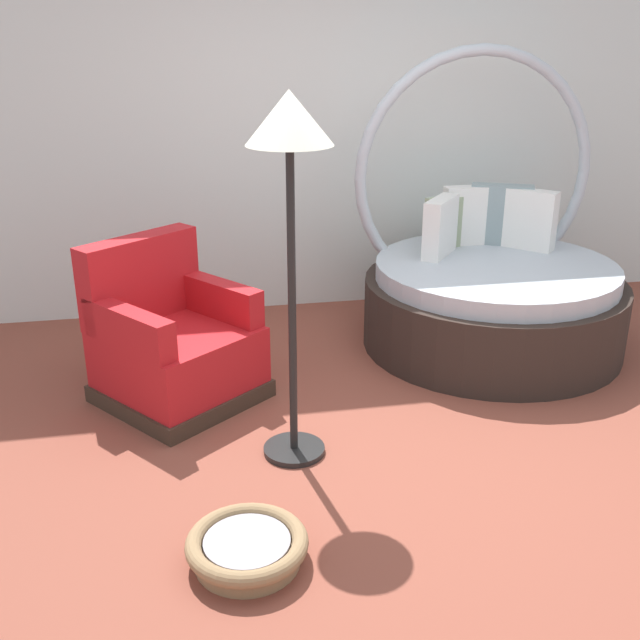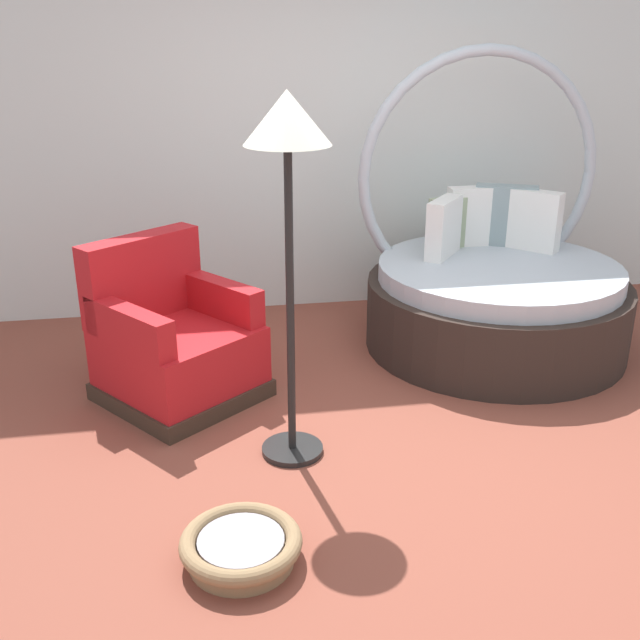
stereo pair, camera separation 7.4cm
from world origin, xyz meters
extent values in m
cube|color=brown|center=(0.00, 0.00, -0.01)|extent=(8.00, 8.00, 0.02)
cube|color=silver|center=(0.00, 2.26, 1.58)|extent=(8.00, 0.12, 3.15)
cylinder|color=#2D231E|center=(1.05, 1.15, 0.24)|extent=(1.76, 1.76, 0.47)
cylinder|color=#B2BCC6|center=(1.05, 1.15, 0.53)|extent=(1.62, 1.62, 0.12)
torus|color=#B2BCC6|center=(1.05, 1.63, 1.09)|extent=(1.75, 0.08, 1.75)
cube|color=white|center=(1.39, 1.47, 0.80)|extent=(0.37, 0.39, 0.42)
cube|color=gray|center=(1.25, 1.59, 0.81)|extent=(0.44, 0.29, 0.43)
cube|color=white|center=(1.05, 1.64, 0.80)|extent=(0.42, 0.12, 0.42)
cube|color=#93A37F|center=(0.86, 1.60, 0.77)|extent=(0.38, 0.25, 0.36)
cube|color=white|center=(0.73, 1.40, 0.79)|extent=(0.34, 0.39, 0.40)
cube|color=#38281E|center=(-1.08, 0.72, 0.05)|extent=(1.12, 1.12, 0.10)
cube|color=red|center=(-1.08, 0.72, 0.27)|extent=(1.07, 1.07, 0.34)
cube|color=red|center=(-1.27, 0.97, 0.69)|extent=(0.70, 0.60, 0.50)
cube|color=red|center=(-1.33, 0.53, 0.55)|extent=(0.52, 0.61, 0.22)
cube|color=red|center=(-0.83, 0.92, 0.55)|extent=(0.52, 0.61, 0.22)
cylinder|color=#8E704C|center=(-0.83, -0.81, 0.03)|extent=(0.44, 0.44, 0.06)
torus|color=#8E704C|center=(-0.83, -0.81, 0.10)|extent=(0.51, 0.51, 0.07)
cylinder|color=gray|center=(-0.83, -0.81, 0.08)|extent=(0.36, 0.36, 0.05)
cylinder|color=black|center=(-0.51, 0.00, 0.01)|extent=(0.32, 0.32, 0.03)
cylinder|color=black|center=(-0.51, 0.00, 0.81)|extent=(0.04, 0.04, 1.55)
cone|color=silver|center=(-0.51, 0.00, 1.70)|extent=(0.40, 0.40, 0.24)
camera|label=1|loc=(-1.01, -3.33, 2.07)|focal=41.83mm
camera|label=2|loc=(-0.93, -3.34, 2.07)|focal=41.83mm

